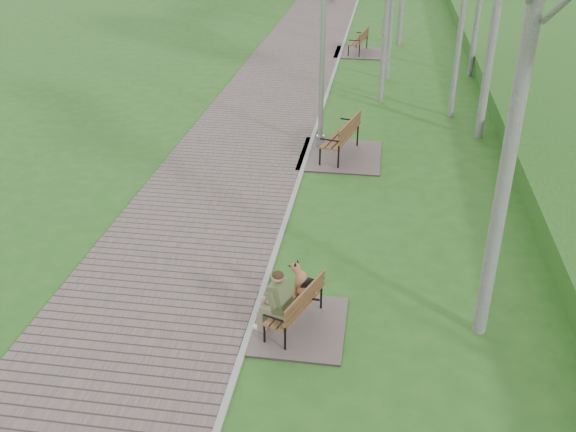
% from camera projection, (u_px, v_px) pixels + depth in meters
% --- Properties ---
extents(walkway, '(3.50, 67.00, 0.04)m').
position_uv_depth(walkway, '(298.00, 52.00, 26.24)').
color(walkway, '#61524E').
rests_on(walkway, ground).
extents(kerb, '(0.10, 67.00, 0.05)m').
position_uv_depth(kerb, '(340.00, 53.00, 26.00)').
color(kerb, '#999993').
rests_on(kerb, ground).
extents(bench_main, '(1.55, 1.72, 1.35)m').
position_uv_depth(bench_main, '(291.00, 308.00, 10.04)').
color(bench_main, '#61524E').
rests_on(bench_main, ground).
extents(bench_second, '(2.05, 2.27, 1.26)m').
position_uv_depth(bench_second, '(339.00, 148.00, 16.37)').
color(bench_second, '#61524E').
rests_on(bench_second, ground).
extents(bench_third, '(1.89, 2.10, 1.16)m').
position_uv_depth(bench_third, '(358.00, 48.00, 26.00)').
color(bench_third, '#61524E').
rests_on(bench_third, ground).
extents(lamp_post_second, '(0.22, 0.22, 5.58)m').
position_uv_depth(lamp_post_second, '(322.00, 48.00, 15.82)').
color(lamp_post_second, '#A1A3A9').
rests_on(lamp_post_second, ground).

